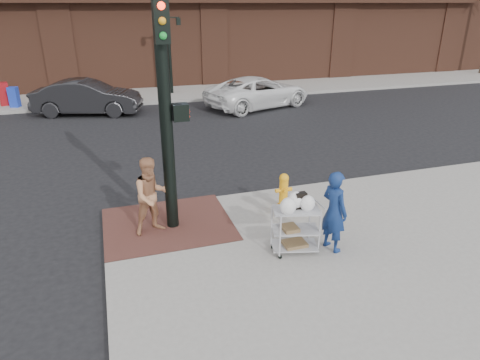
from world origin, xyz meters
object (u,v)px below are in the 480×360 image
object	(u,v)px
pedestrian_tan	(152,196)
woman_blue	(334,211)
utility_cart	(296,226)
traffic_signal_pole	(166,107)
fire_hydrant	(284,191)
minivan_white	(258,92)
lamp_post	(169,46)
sedan_dark	(87,97)

from	to	relation	value
pedestrian_tan	woman_blue	bearing A→B (deg)	-43.33
woman_blue	utility_cart	world-z (taller)	woman_blue
traffic_signal_pole	fire_hydrant	world-z (taller)	traffic_signal_pole
minivan_white	utility_cart	bearing A→B (deg)	144.60
traffic_signal_pole	fire_hydrant	bearing A→B (deg)	2.27
lamp_post	fire_hydrant	size ratio (longest dim) A/B	4.52
lamp_post	sedan_dark	world-z (taller)	lamp_post
traffic_signal_pole	pedestrian_tan	distance (m)	1.89
pedestrian_tan	minivan_white	world-z (taller)	pedestrian_tan
woman_blue	sedan_dark	distance (m)	14.79
traffic_signal_pole	sedan_dark	bearing A→B (deg)	98.81
pedestrian_tan	utility_cart	size ratio (longest dim) A/B	1.37
traffic_signal_pole	pedestrian_tan	xyz separation A→B (m)	(-0.44, -0.11, -1.84)
minivan_white	woman_blue	bearing A→B (deg)	147.83
woman_blue	lamp_post	bearing A→B (deg)	-14.82
lamp_post	sedan_dark	bearing A→B (deg)	-144.31
sedan_dark	minivan_white	bearing A→B (deg)	-81.03
pedestrian_tan	sedan_dark	world-z (taller)	pedestrian_tan
woman_blue	fire_hydrant	bearing A→B (deg)	-10.55
sedan_dark	fire_hydrant	bearing A→B (deg)	-143.07
traffic_signal_pole	utility_cart	bearing A→B (deg)	-39.62
lamp_post	sedan_dark	distance (m)	5.67
minivan_white	fire_hydrant	world-z (taller)	minivan_white
pedestrian_tan	utility_cart	world-z (taller)	pedestrian_tan
traffic_signal_pole	woman_blue	xyz separation A→B (m)	(2.86, -1.91, -1.85)
utility_cart	lamp_post	bearing A→B (deg)	88.79
lamp_post	pedestrian_tan	bearing A→B (deg)	-100.78
pedestrian_tan	utility_cart	xyz separation A→B (m)	(2.56, -1.64, -0.28)
lamp_post	woman_blue	size ratio (longest dim) A/B	2.40
traffic_signal_pole	fire_hydrant	size ratio (longest dim) A/B	5.65
sedan_dark	traffic_signal_pole	bearing A→B (deg)	-155.00
woman_blue	minivan_white	world-z (taller)	woman_blue
utility_cart	fire_hydrant	distance (m)	1.94
sedan_dark	minivan_white	xyz separation A→B (m)	(7.92, -1.00, -0.04)
lamp_post	utility_cart	world-z (taller)	lamp_post
lamp_post	traffic_signal_pole	size ratio (longest dim) A/B	0.80
fire_hydrant	sedan_dark	bearing A→B (deg)	110.74
minivan_white	fire_hydrant	bearing A→B (deg)	144.50
minivan_white	fire_hydrant	xyz separation A→B (m)	(-3.38, -10.99, -0.14)
sedan_dark	fire_hydrant	world-z (taller)	sedan_dark
woman_blue	minivan_white	size ratio (longest dim) A/B	0.31
minivan_white	fire_hydrant	distance (m)	11.50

